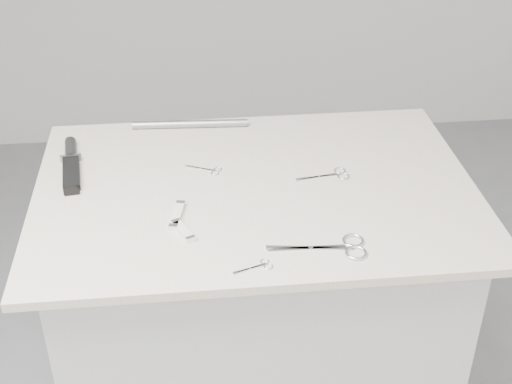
{
  "coord_description": "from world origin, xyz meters",
  "views": [
    {
      "loc": [
        -0.14,
        -1.36,
        1.78
      ],
      "look_at": [
        -0.0,
        -0.02,
        0.92
      ],
      "focal_mm": 50.0,
      "sensor_mm": 36.0,
      "label": 1
    }
  ],
  "objects": [
    {
      "name": "embroidery_scissors_b",
      "position": [
        -0.1,
        0.08,
        0.92
      ],
      "size": [
        0.09,
        0.06,
        0.0
      ],
      "rotation": [
        0.0,
        0.0,
        -0.43
      ],
      "color": "silver",
      "rests_on": "display_board"
    },
    {
      "name": "embroidery_scissors_a",
      "position": [
        0.18,
        0.03,
        0.92
      ],
      "size": [
        0.13,
        0.05,
        0.0
      ],
      "rotation": [
        0.0,
        0.0,
        0.15
      ],
      "color": "silver",
      "rests_on": "display_board"
    },
    {
      "name": "display_board",
      "position": [
        0.0,
        0.0,
        0.91
      ],
      "size": [
        1.0,
        0.7,
        0.02
      ],
      "primitive_type": "cube",
      "color": "beige",
      "rests_on": "plinth"
    },
    {
      "name": "sheathed_knife",
      "position": [
        -0.43,
        0.14,
        0.93
      ],
      "size": [
        0.06,
        0.23,
        0.03
      ],
      "rotation": [
        0.0,
        0.0,
        1.69
      ],
      "color": "black",
      "rests_on": "display_board"
    },
    {
      "name": "pocket_knife_a",
      "position": [
        -0.18,
        -0.11,
        0.93
      ],
      "size": [
        0.04,
        0.1,
        0.01
      ],
      "rotation": [
        0.0,
        0.0,
        1.38
      ],
      "color": "silver",
      "rests_on": "display_board"
    },
    {
      "name": "tiny_scissors",
      "position": [
        -0.03,
        -0.29,
        0.92
      ],
      "size": [
        0.08,
        0.04,
        0.0
      ],
      "rotation": [
        0.0,
        0.0,
        0.33
      ],
      "color": "silver",
      "rests_on": "display_board"
    },
    {
      "name": "pocket_knife_b",
      "position": [
        -0.17,
        -0.16,
        0.93
      ],
      "size": [
        0.05,
        0.08,
        0.01
      ],
      "rotation": [
        0.0,
        0.0,
        2.0
      ],
      "color": "silver",
      "rests_on": "display_board"
    },
    {
      "name": "metal_rail",
      "position": [
        -0.14,
        0.31,
        0.93
      ],
      "size": [
        0.3,
        0.04,
        0.02
      ],
      "primitive_type": "cylinder",
      "rotation": [
        0.0,
        1.57,
        -0.06
      ],
      "color": "gray",
      "rests_on": "display_board"
    },
    {
      "name": "large_shears",
      "position": [
        0.14,
        -0.25,
        0.92
      ],
      "size": [
        0.2,
        0.09,
        0.01
      ],
      "rotation": [
        0.0,
        0.0,
        -0.08
      ],
      "color": "silver",
      "rests_on": "display_board"
    },
    {
      "name": "plinth",
      "position": [
        0.0,
        0.0,
        0.45
      ],
      "size": [
        0.9,
        0.6,
        0.9
      ],
      "primitive_type": "cube",
      "color": "beige",
      "rests_on": "ground"
    }
  ]
}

